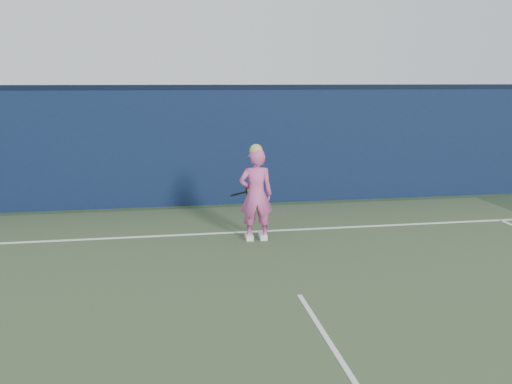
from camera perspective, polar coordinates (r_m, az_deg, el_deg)
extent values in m
plane|color=#33452A|center=(6.19, 6.92, -14.31)|extent=(80.00, 80.00, 0.00)
cube|color=#0B1833|center=(12.02, -1.73, 4.78)|extent=(24.00, 0.40, 2.50)
cube|color=black|center=(11.93, -1.76, 10.99)|extent=(24.00, 0.42, 0.10)
imported|color=#D5529C|center=(9.20, 0.00, -0.30)|extent=(0.58, 0.39, 1.57)
sphere|color=tan|center=(9.08, 0.00, 4.38)|extent=(0.22, 0.22, 0.22)
cube|color=white|center=(9.40, 0.73, -4.67)|extent=(0.13, 0.28, 0.10)
cube|color=white|center=(9.37, -0.73, -4.73)|extent=(0.13, 0.28, 0.10)
torus|color=black|center=(9.58, -0.19, 0.20)|extent=(0.31, 0.06, 0.31)
torus|color=gold|center=(9.58, -0.19, 0.20)|extent=(0.26, 0.04, 0.26)
cylinder|color=beige|center=(9.58, -0.19, 0.20)|extent=(0.25, 0.03, 0.25)
cylinder|color=black|center=(9.64, -1.55, -0.10)|extent=(0.28, 0.08, 0.10)
cylinder|color=black|center=(9.68, -2.31, -0.30)|extent=(0.13, 0.06, 0.07)
cube|color=white|center=(9.84, 0.33, -4.16)|extent=(11.00, 0.08, 0.01)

